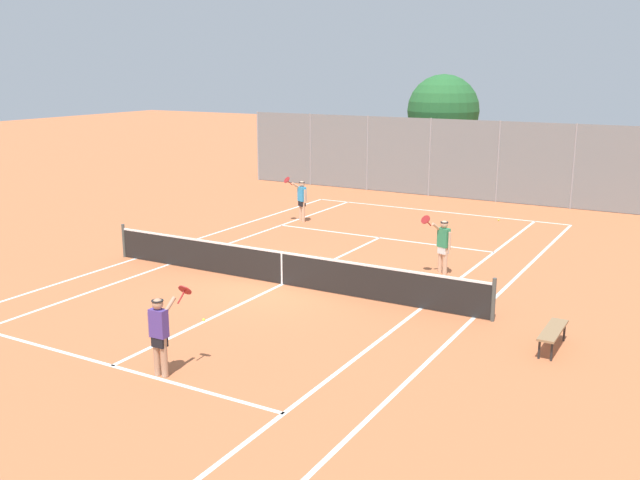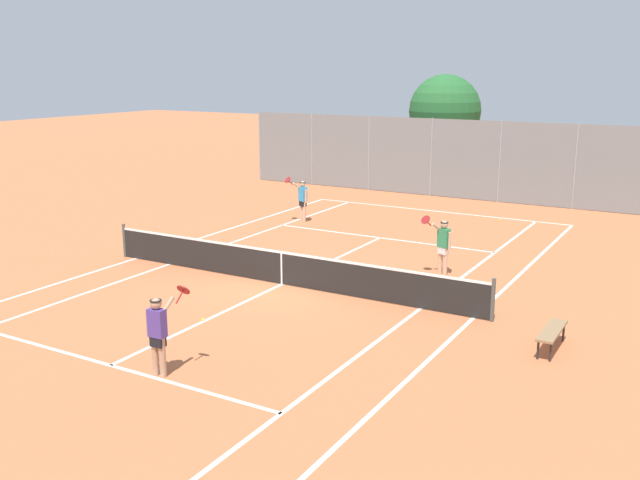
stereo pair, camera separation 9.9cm
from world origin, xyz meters
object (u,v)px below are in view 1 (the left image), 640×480
(tennis_net, at_px, (282,267))
(player_far_left, at_px, (302,198))
(courtside_bench, at_px, (553,332))
(loose_tennis_ball_1, at_px, (204,320))
(player_near_side, at_px, (160,331))
(loose_tennis_ball_0, at_px, (499,220))
(tree_behind_left, at_px, (444,113))
(player_far_right, at_px, (443,243))

(tennis_net, height_order, player_far_left, player_far_left)
(tennis_net, height_order, courtside_bench, tennis_net)
(tennis_net, relative_size, loose_tennis_ball_1, 181.82)
(tennis_net, relative_size, courtside_bench, 8.00)
(player_near_side, height_order, player_far_left, same)
(loose_tennis_ball_0, height_order, loose_tennis_ball_1, same)
(courtside_bench, height_order, tree_behind_left, tree_behind_left)
(loose_tennis_ball_0, height_order, courtside_bench, courtside_bench)
(loose_tennis_ball_1, xyz_separation_m, courtside_bench, (7.61, 2.31, 0.38))
(player_near_side, relative_size, player_far_right, 1.00)
(loose_tennis_ball_0, bearing_deg, player_near_side, -95.40)
(courtside_bench, bearing_deg, tennis_net, 171.75)
(player_near_side, bearing_deg, courtside_bench, 39.07)
(player_far_left, distance_m, loose_tennis_ball_1, 11.41)
(player_far_left, height_order, courtside_bench, player_far_left)
(player_far_left, height_order, loose_tennis_ball_1, player_far_left)
(player_far_left, bearing_deg, courtside_bench, -36.62)
(tree_behind_left, bearing_deg, player_far_right, -69.75)
(tree_behind_left, bearing_deg, player_far_left, -97.11)
(tennis_net, xyz_separation_m, player_far_left, (-3.79, 7.34, 0.42))
(tennis_net, relative_size, tree_behind_left, 2.16)
(player_far_right, bearing_deg, loose_tennis_ball_1, -118.45)
(player_near_side, height_order, tree_behind_left, tree_behind_left)
(player_near_side, relative_size, player_far_left, 1.00)
(tree_behind_left, bearing_deg, courtside_bench, -63.81)
(player_far_left, xyz_separation_m, player_far_right, (7.31, -4.18, 0.00))
(player_near_side, xyz_separation_m, loose_tennis_ball_0, (1.66, 17.56, -0.89))
(player_far_left, bearing_deg, tennis_net, -62.70)
(loose_tennis_ball_0, relative_size, courtside_bench, 0.04)
(tennis_net, relative_size, loose_tennis_ball_0, 181.82)
(tennis_net, height_order, tree_behind_left, tree_behind_left)
(tree_behind_left, bearing_deg, loose_tennis_ball_0, -56.02)
(player_far_left, xyz_separation_m, loose_tennis_ball_1, (3.75, -10.75, -0.89))
(player_far_right, distance_m, courtside_bench, 5.90)
(player_far_right, distance_m, loose_tennis_ball_1, 7.52)
(loose_tennis_ball_0, bearing_deg, tree_behind_left, 123.98)
(player_far_right, height_order, loose_tennis_ball_1, player_far_right)
(player_far_right, height_order, courtside_bench, player_far_right)
(courtside_bench, relative_size, tree_behind_left, 0.27)
(tennis_net, distance_m, player_far_left, 8.27)
(tennis_net, bearing_deg, player_near_side, -79.06)
(loose_tennis_ball_0, relative_size, loose_tennis_ball_1, 1.00)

